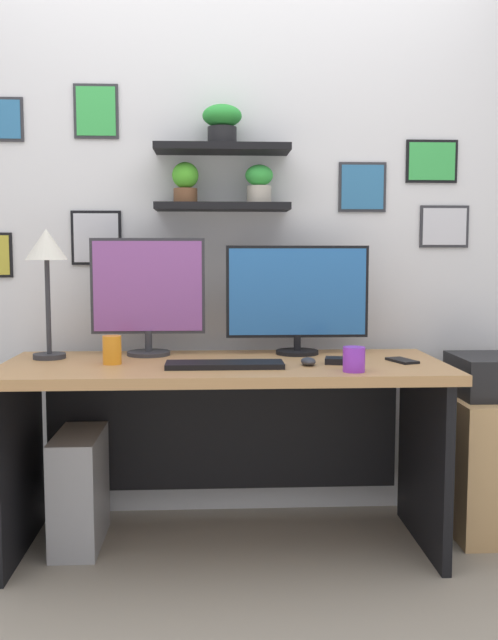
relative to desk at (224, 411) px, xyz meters
The scene contains 14 objects.
ground_plane 0.55m from the desk, 90.00° to the right, with size 8.00×8.00×0.00m, color gray.
back_wall_assembly 0.90m from the desk, 90.19° to the left, with size 4.40×0.24×2.70m.
desk is the anchor object (origin of this frame).
monitor_left 0.58m from the desk, 152.72° to the left, with size 0.47×0.18×0.49m.
monitor_right 0.57m from the desk, 27.30° to the left, with size 0.60×0.18×0.46m.
keyboard 0.28m from the desk, 90.85° to the right, with size 0.44×0.14×0.02m, color black.
computer_mouse 0.41m from the desk, 24.28° to the right, with size 0.06×0.09×0.03m, color #2D2D33.
desk_lamp 0.94m from the desk, behind, with size 0.17×0.17×0.52m.
cell_phone 0.73m from the desk, ahead, with size 0.07×0.14×0.01m, color black.
coffee_mug 0.60m from the desk, 32.39° to the right, with size 0.08×0.08×0.09m, color purple.
scissors_tray 0.51m from the desk, 14.28° to the right, with size 0.12×0.08×0.02m, color black.
water_cup 0.51m from the desk, 169.97° to the right, with size 0.07×0.07×0.11m, color orange.
drawer_cabinet 1.19m from the desk, ahead, with size 0.44×0.50×0.58m, color tan.
computer_tower_left 0.66m from the desk, behind, with size 0.18×0.40×0.46m, color #99999E.
Camera 1 is at (-0.04, -2.70, 1.18)m, focal length 39.25 mm.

